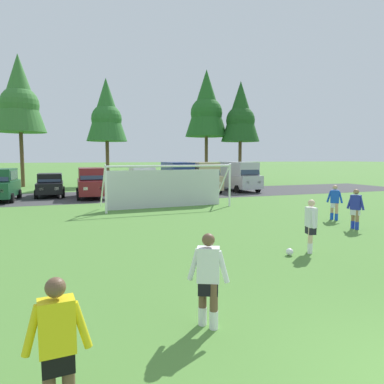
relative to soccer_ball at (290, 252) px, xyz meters
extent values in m
plane|color=#518438|center=(-1.91, 8.85, -0.11)|extent=(400.00, 400.00, 0.00)
cube|color=#3D3D3F|center=(-1.91, 18.83, -0.11)|extent=(52.00, 8.40, 0.01)
sphere|color=white|center=(0.00, 0.00, 0.00)|extent=(0.22, 0.22, 0.22)
sphere|color=black|center=(0.00, 0.00, 0.00)|extent=(0.08, 0.08, 0.08)
sphere|color=red|center=(0.06, 0.00, 0.00)|extent=(0.07, 0.07, 0.07)
cylinder|color=white|center=(3.17, 10.50, 1.11)|extent=(0.12, 0.12, 2.44)
cylinder|color=white|center=(-4.14, 10.13, 1.11)|extent=(0.12, 0.12, 2.44)
cylinder|color=white|center=(-0.48, 10.31, 2.33)|extent=(7.32, 0.49, 0.12)
cylinder|color=white|center=(3.13, 11.40, 1.23)|extent=(0.18, 1.95, 2.46)
cylinder|color=white|center=(-4.18, 11.03, 1.23)|extent=(0.18, 1.95, 2.46)
cube|color=silver|center=(-0.53, 11.31, 0.99)|extent=(6.95, 0.40, 2.20)
cube|color=black|center=(-6.44, -4.83, 0.61)|extent=(0.35, 0.24, 0.28)
cube|color=yellow|center=(-6.44, -4.83, 0.99)|extent=(0.40, 0.27, 0.60)
sphere|color=brown|center=(-6.44, -4.83, 1.42)|extent=(0.22, 0.22, 0.22)
cylinder|color=yellow|center=(-6.70, -4.80, 0.97)|extent=(0.24, 0.11, 0.55)
cylinder|color=yellow|center=(-6.19, -4.85, 0.97)|extent=(0.24, 0.11, 0.55)
cylinder|color=beige|center=(0.73, -0.01, 0.29)|extent=(0.14, 0.14, 0.80)
cylinder|color=beige|center=(0.87, 0.16, 0.29)|extent=(0.14, 0.14, 0.80)
cylinder|color=white|center=(0.73, -0.01, 0.05)|extent=(0.15, 0.15, 0.32)
cylinder|color=white|center=(0.87, 0.16, 0.05)|extent=(0.15, 0.15, 0.32)
cube|color=black|center=(0.80, 0.08, 0.61)|extent=(0.30, 0.38, 0.28)
cube|color=white|center=(0.80, 0.08, 0.99)|extent=(0.33, 0.43, 0.60)
sphere|color=beige|center=(0.80, 0.08, 1.42)|extent=(0.22, 0.22, 0.22)
cylinder|color=white|center=(0.70, -0.16, 0.97)|extent=(0.14, 0.24, 0.55)
cylinder|color=white|center=(0.90, 0.31, 0.97)|extent=(0.14, 0.24, 0.55)
cylinder|color=#936B4C|center=(4.89, 2.34, 0.29)|extent=(0.14, 0.14, 0.80)
cylinder|color=#936B4C|center=(4.89, 2.56, 0.29)|extent=(0.14, 0.14, 0.80)
cylinder|color=#1E38B7|center=(4.89, 2.34, 0.05)|extent=(0.15, 0.15, 0.32)
cylinder|color=#1E38B7|center=(4.89, 2.56, 0.05)|extent=(0.15, 0.15, 0.32)
cube|color=silver|center=(4.89, 2.45, 0.61)|extent=(0.35, 0.40, 0.28)
cube|color=#232D99|center=(4.89, 2.45, 0.99)|extent=(0.39, 0.45, 0.60)
sphere|color=#936B4C|center=(4.89, 2.45, 1.42)|extent=(0.22, 0.22, 0.22)
cylinder|color=#232D99|center=(4.98, 2.21, 0.97)|extent=(0.19, 0.24, 0.55)
cylinder|color=#232D99|center=(4.81, 2.69, 0.97)|extent=(0.19, 0.24, 0.55)
cylinder|color=tan|center=(5.66, 4.34, 0.29)|extent=(0.14, 0.14, 0.80)
cylinder|color=tan|center=(5.62, 4.60, 0.29)|extent=(0.14, 0.14, 0.80)
cylinder|color=blue|center=(5.66, 4.34, 0.05)|extent=(0.15, 0.15, 0.32)
cylinder|color=blue|center=(5.62, 4.60, 0.05)|extent=(0.15, 0.15, 0.32)
cube|color=silver|center=(5.64, 4.47, 0.61)|extent=(0.40, 0.39, 0.28)
cube|color=blue|center=(5.64, 4.47, 0.99)|extent=(0.44, 0.43, 0.60)
sphere|color=tan|center=(5.64, 4.47, 1.42)|extent=(0.22, 0.22, 0.22)
cylinder|color=blue|center=(5.80, 4.27, 0.97)|extent=(0.23, 0.22, 0.55)
cylinder|color=blue|center=(5.48, 4.66, 0.97)|extent=(0.23, 0.22, 0.55)
cylinder|color=brown|center=(-4.10, -3.23, 0.29)|extent=(0.14, 0.14, 0.80)
cylinder|color=brown|center=(-3.98, -3.43, 0.29)|extent=(0.14, 0.14, 0.80)
cylinder|color=white|center=(-4.10, -3.23, 0.05)|extent=(0.15, 0.15, 0.32)
cylinder|color=white|center=(-3.98, -3.43, 0.05)|extent=(0.15, 0.15, 0.32)
cube|color=black|center=(-4.04, -3.33, 0.61)|extent=(0.40, 0.34, 0.28)
cube|color=white|center=(-4.04, -3.33, 0.99)|extent=(0.45, 0.38, 0.60)
sphere|color=brown|center=(-4.04, -3.33, 1.42)|extent=(0.22, 0.22, 0.22)
cylinder|color=white|center=(-4.25, -3.19, 0.97)|extent=(0.25, 0.18, 0.55)
cylinder|color=white|center=(-3.83, -3.47, 0.97)|extent=(0.25, 0.18, 0.55)
cube|color=#194C2D|center=(-10.16, 18.09, 0.71)|extent=(2.18, 4.71, 1.00)
cube|color=#194C2D|center=(-10.15, 18.29, 1.63)|extent=(1.93, 3.10, 0.84)
cube|color=#28384C|center=(-9.27, 18.24, 1.63)|extent=(0.20, 2.55, 0.59)
cube|color=white|center=(-9.78, 15.80, 0.76)|extent=(0.28, 0.10, 0.20)
cube|color=#B21414|center=(-9.50, 20.32, 0.76)|extent=(0.28, 0.10, 0.20)
cylinder|color=black|center=(-9.30, 16.61, 0.21)|extent=(0.28, 0.65, 0.64)
cylinder|color=black|center=(-9.12, 19.46, 0.21)|extent=(0.28, 0.65, 0.64)
cube|color=black|center=(-7.06, 20.03, 0.59)|extent=(1.86, 4.23, 0.76)
cube|color=black|center=(-7.05, 20.18, 1.29)|extent=(1.69, 2.13, 0.64)
cube|color=#28384C|center=(-7.07, 19.21, 1.27)|extent=(1.53, 0.34, 0.55)
cube|color=#28384C|center=(-6.22, 20.16, 1.29)|extent=(0.07, 1.79, 0.45)
cube|color=white|center=(-6.59, 17.96, 0.64)|extent=(0.28, 0.08, 0.20)
cube|color=white|center=(-7.58, 17.97, 0.64)|extent=(0.28, 0.08, 0.20)
cube|color=#B21414|center=(-6.53, 22.08, 0.64)|extent=(0.28, 0.08, 0.20)
cube|color=#B21414|center=(-7.52, 22.09, 0.64)|extent=(0.28, 0.08, 0.20)
cylinder|color=black|center=(-6.18, 18.71, 0.21)|extent=(0.25, 0.64, 0.64)
cylinder|color=black|center=(-7.98, 18.74, 0.21)|extent=(0.25, 0.64, 0.64)
cylinder|color=black|center=(-6.14, 21.31, 0.21)|extent=(0.25, 0.64, 0.64)
cylinder|color=black|center=(-7.94, 21.34, 0.21)|extent=(0.25, 0.64, 0.64)
cube|color=maroon|center=(-4.20, 17.94, 0.71)|extent=(2.03, 4.65, 1.00)
cube|color=maroon|center=(-4.20, 18.14, 1.63)|extent=(1.83, 3.05, 0.84)
cube|color=#28384C|center=(-4.24, 16.72, 1.61)|extent=(1.63, 0.42, 0.71)
cube|color=#28384C|center=(-3.32, 18.12, 1.63)|extent=(0.11, 2.55, 0.59)
cube|color=white|center=(-3.75, 15.67, 0.76)|extent=(0.28, 0.09, 0.20)
cube|color=white|center=(-4.79, 15.70, 0.76)|extent=(0.28, 0.09, 0.20)
cube|color=#B21414|center=(-3.62, 20.19, 0.76)|extent=(0.28, 0.09, 0.20)
cube|color=#B21414|center=(-4.66, 20.22, 0.76)|extent=(0.28, 0.09, 0.20)
cylinder|color=black|center=(-3.30, 16.49, 0.21)|extent=(0.26, 0.65, 0.64)
cylinder|color=black|center=(-5.20, 16.54, 0.21)|extent=(0.26, 0.65, 0.64)
cylinder|color=black|center=(-3.21, 19.34, 0.21)|extent=(0.26, 0.65, 0.64)
cylinder|color=black|center=(-5.11, 19.40, 0.21)|extent=(0.26, 0.65, 0.64)
cube|color=silver|center=(-0.10, 19.78, 0.71)|extent=(2.21, 4.72, 1.00)
cube|color=silver|center=(-0.08, 19.98, 1.63)|extent=(1.95, 3.11, 0.84)
cube|color=#28384C|center=(-0.18, 18.57, 1.61)|extent=(1.64, 0.49, 0.71)
cube|color=#28384C|center=(0.80, 19.92, 1.63)|extent=(0.22, 2.55, 0.59)
cube|color=white|center=(0.27, 17.49, 0.76)|extent=(0.28, 0.10, 0.20)
cube|color=white|center=(-0.78, 17.57, 0.76)|extent=(0.28, 0.10, 0.20)
cube|color=#B21414|center=(0.58, 22.00, 0.76)|extent=(0.28, 0.10, 0.20)
cube|color=#B21414|center=(-0.46, 22.07, 0.76)|extent=(0.28, 0.10, 0.20)
cylinder|color=black|center=(0.75, 18.29, 0.21)|extent=(0.28, 0.66, 0.64)
cylinder|color=black|center=(-1.14, 18.43, 0.21)|extent=(0.28, 0.66, 0.64)
cylinder|color=black|center=(0.95, 21.14, 0.21)|extent=(0.28, 0.66, 0.64)
cylinder|color=black|center=(-0.95, 21.27, 0.21)|extent=(0.28, 0.66, 0.64)
cube|color=navy|center=(2.70, 19.12, 0.76)|extent=(2.19, 4.89, 1.10)
cube|color=navy|center=(2.71, 19.32, 1.86)|extent=(2.00, 4.18, 1.10)
cube|color=#28384C|center=(2.61, 17.35, 1.84)|extent=(1.69, 0.54, 0.91)
cube|color=#28384C|center=(3.62, 19.27, 1.86)|extent=(0.21, 3.48, 0.77)
cube|color=white|center=(3.12, 16.73, 0.81)|extent=(0.28, 0.09, 0.20)
cube|color=white|center=(2.05, 16.78, 0.81)|extent=(0.28, 0.09, 0.20)
cube|color=#B21414|center=(3.35, 21.45, 0.81)|extent=(0.28, 0.09, 0.20)
cube|color=#B21414|center=(2.28, 21.50, 0.81)|extent=(0.28, 0.09, 0.20)
cylinder|color=black|center=(3.61, 17.58, 0.21)|extent=(0.27, 0.65, 0.64)
cylinder|color=black|center=(1.65, 17.68, 0.21)|extent=(0.27, 0.65, 0.64)
cylinder|color=black|center=(3.75, 20.55, 0.21)|extent=(0.27, 0.65, 0.64)
cylinder|color=black|center=(1.79, 20.65, 0.21)|extent=(0.27, 0.65, 0.64)
cube|color=tan|center=(4.78, 19.02, 0.76)|extent=(2.05, 4.84, 1.10)
cube|color=tan|center=(4.78, 19.22, 1.86)|extent=(1.88, 4.13, 1.10)
cube|color=#28384C|center=(4.74, 17.25, 1.84)|extent=(1.67, 0.49, 0.91)
cube|color=#28384C|center=(5.69, 19.20, 1.86)|extent=(0.11, 3.49, 0.77)
cube|color=white|center=(5.27, 16.65, 0.81)|extent=(0.28, 0.09, 0.20)
cube|color=white|center=(4.19, 16.67, 0.81)|extent=(0.28, 0.09, 0.20)
cube|color=#B21414|center=(5.36, 21.37, 0.81)|extent=(0.28, 0.09, 0.20)
cube|color=#B21414|center=(4.28, 21.39, 0.81)|extent=(0.28, 0.09, 0.20)
cylinder|color=black|center=(5.73, 17.51, 0.21)|extent=(0.25, 0.64, 0.64)
cylinder|color=black|center=(3.77, 17.55, 0.21)|extent=(0.25, 0.64, 0.64)
cylinder|color=black|center=(5.79, 20.49, 0.21)|extent=(0.25, 0.64, 0.64)
cylinder|color=black|center=(3.83, 20.52, 0.21)|extent=(0.25, 0.64, 0.64)
cube|color=#B2B2BC|center=(8.30, 18.99, 0.76)|extent=(1.96, 4.80, 1.10)
cube|color=#B2B2BC|center=(8.30, 19.19, 1.86)|extent=(1.81, 4.10, 1.10)
cube|color=#28384C|center=(8.30, 17.22, 1.84)|extent=(1.67, 0.46, 0.91)
cube|color=#28384C|center=(9.21, 19.19, 1.86)|extent=(0.04, 3.49, 0.77)
cube|color=white|center=(8.83, 16.63, 0.81)|extent=(0.28, 0.08, 0.20)
cube|color=white|center=(7.76, 16.63, 0.81)|extent=(0.28, 0.08, 0.20)
cube|color=#B21414|center=(8.84, 21.35, 0.81)|extent=(0.28, 0.08, 0.20)
cube|color=#B21414|center=(7.76, 21.35, 0.81)|extent=(0.28, 0.08, 0.20)
cylinder|color=black|center=(9.28, 17.50, 0.21)|extent=(0.24, 0.64, 0.64)
cylinder|color=black|center=(7.32, 17.50, 0.21)|extent=(0.24, 0.64, 0.64)
cylinder|color=black|center=(9.28, 20.48, 0.21)|extent=(0.24, 0.64, 0.64)
cylinder|color=black|center=(7.32, 20.48, 0.21)|extent=(0.24, 0.64, 0.64)
cylinder|color=brown|center=(-9.80, 30.48, 2.58)|extent=(0.36, 0.36, 5.38)
cone|color=#387533|center=(-9.80, 30.48, 9.04)|extent=(4.85, 4.85, 7.54)
sphere|color=#387533|center=(-9.80, 30.48, 7.91)|extent=(3.63, 3.63, 3.63)
cylinder|color=brown|center=(-1.62, 29.50, 2.19)|extent=(0.36, 0.36, 4.60)
cone|color=#2D702D|center=(-1.62, 29.50, 7.71)|extent=(4.14, 4.14, 6.44)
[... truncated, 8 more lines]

